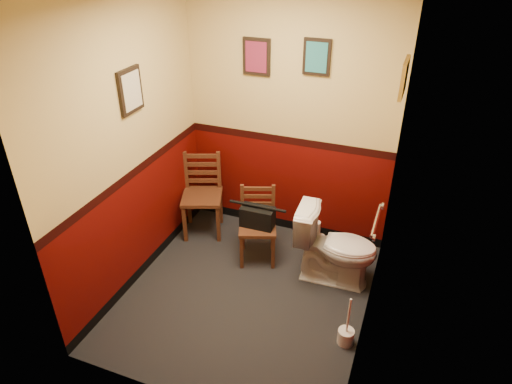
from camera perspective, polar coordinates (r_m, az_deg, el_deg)
floor at (r=4.48m, az=-1.17°, el=-12.63°), size 2.20×2.40×0.00m
wall_back at (r=4.73m, az=4.17°, el=9.13°), size 2.20×0.00×2.70m
wall_front at (r=2.80m, az=-10.76°, el=-7.85°), size 2.20×0.00×2.70m
wall_left at (r=4.20m, az=-15.48°, el=5.23°), size 0.00×2.40×2.70m
wall_right at (r=3.48m, az=15.63°, el=-0.24°), size 0.00×2.40×2.70m
grab_bar at (r=3.90m, az=14.85°, el=-3.47°), size 0.05×0.56×0.06m
framed_print_back_a at (r=4.64m, az=0.07°, el=16.55°), size 0.28×0.04×0.36m
framed_print_back_b at (r=4.46m, az=7.60°, el=16.38°), size 0.26×0.04×0.34m
framed_print_left at (r=4.09m, az=-15.41°, el=12.11°), size 0.04×0.30×0.38m
framed_print_right at (r=3.77m, az=17.99°, el=13.43°), size 0.04×0.34×0.28m
toilet at (r=4.48m, az=9.97°, el=-6.81°), size 0.81×0.48×0.77m
toilet_brush at (r=4.09m, az=11.16°, el=-17.20°), size 0.14×0.14×0.49m
chair_left at (r=5.12m, az=-6.72°, el=-0.35°), size 0.55×0.55×0.92m
chair_right at (r=4.69m, az=0.20°, el=-4.12°), size 0.48×0.48×0.80m
handbag at (r=4.59m, az=0.20°, el=-3.09°), size 0.34×0.17×0.25m
tp_stack at (r=5.10m, az=7.46°, el=-5.14°), size 0.21×0.13×0.28m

